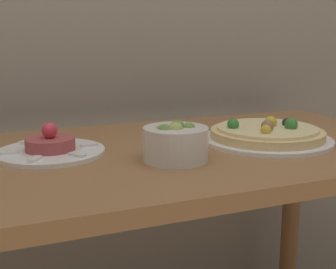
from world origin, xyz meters
TOP-DOWN VIEW (x-y plane):
  - dining_table at (0.00, 0.33)m, footprint 1.28×0.67m
  - pizza_plate at (0.25, 0.30)m, footprint 0.32×0.32m
  - tartare_plate at (-0.26, 0.38)m, footprint 0.24×0.24m
  - small_bowl at (-0.03, 0.23)m, footprint 0.14×0.14m

SIDE VIEW (x-z plane):
  - dining_table at x=0.00m, z-range 0.25..0.98m
  - tartare_plate at x=-0.26m, z-range 0.70..0.77m
  - pizza_plate at x=0.25m, z-range 0.71..0.77m
  - small_bowl at x=-0.03m, z-range 0.72..0.80m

